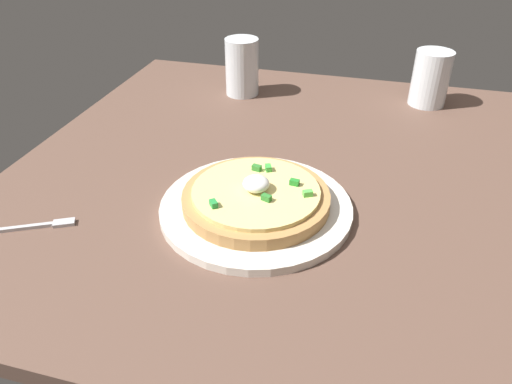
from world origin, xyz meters
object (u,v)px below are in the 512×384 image
cup_near (242,69)px  cup_far (430,79)px  plate (256,208)px  pizza (256,197)px  fork (40,226)px

cup_near → cup_far: size_ratio=1.07×
plate → pizza: bearing=28.2°
plate → pizza: 1.81cm
fork → cup_far: bearing=21.1°
pizza → fork: pizza is taller
pizza → cup_near: bearing=109.0°
plate → cup_near: cup_near is taller
pizza → cup_near: size_ratio=1.76×
cup_far → fork: size_ratio=1.05×
cup_near → cup_far: 37.81cm
pizza → cup_far: cup_far is taller
cup_far → fork: cup_far is taller
cup_near → cup_far: bearing=6.8°
fork → plate: bearing=-4.6°
plate → cup_far: size_ratio=2.47×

